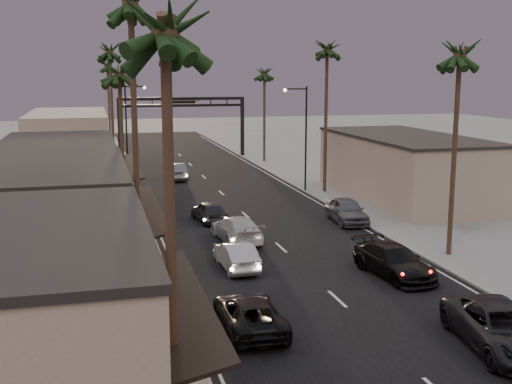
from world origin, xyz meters
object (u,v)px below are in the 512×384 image
palm_rc (264,70)px  curbside_near (503,328)px  streetlight_right (303,130)px  oncoming_pickup (249,314)px  palm_ld (110,48)px  oncoming_silver (236,255)px  palm_la (165,15)px  streetlight_left (129,122)px  palm_rb (327,44)px  curbside_black (394,261)px  palm_far (107,62)px  palm_lc (119,67)px  arch (182,112)px  palm_ra (460,47)px

palm_rc → curbside_near: bearing=-95.2°
streetlight_right → oncoming_pickup: streetlight_right is taller
palm_ld → oncoming_silver: size_ratio=3.27×
palm_la → palm_rc: 57.63m
streetlight_left → palm_ld: palm_ld is taller
streetlight_left → palm_rc: palm_rc is taller
streetlight_right → oncoming_silver: 23.29m
streetlight_right → palm_rb: 7.35m
streetlight_right → oncoming_pickup: 31.14m
palm_la → curbside_black: palm_la is taller
palm_rb → palm_far: size_ratio=1.08×
palm_far → oncoming_pickup: palm_far is taller
streetlight_right → palm_rb: size_ratio=0.63×
palm_la → palm_lc: 27.02m
arch → palm_la: size_ratio=1.15×
palm_lc → palm_rb: palm_rb is taller
arch → palm_rb: palm_rb is taller
arch → oncoming_pickup: bearing=-95.0°
oncoming_pickup → oncoming_silver: bearing=-97.7°
arch → palm_ld: (-8.60, -15.00, 6.88)m
palm_ra → palm_far: size_ratio=1.00×
palm_lc → palm_rb: bearing=24.9°
arch → palm_ra: (8.60, -46.00, 5.91)m
curbside_black → oncoming_pickup: bearing=-157.9°
streetlight_left → palm_rb: size_ratio=0.63×
streetlight_left → palm_far: (-1.38, 20.00, 6.11)m
palm_rc → palm_ld: bearing=-152.4°
curbside_near → palm_rb: bearing=89.6°
palm_ra → curbside_near: bearing=-112.0°
palm_ld → palm_rc: size_ratio=1.16×
palm_lc → curbside_black: 21.52m
arch → oncoming_silver: 45.72m
arch → palm_ld: bearing=-119.8°
curbside_black → streetlight_right: bearing=75.1°
palm_rb → palm_far: 37.98m
streetlight_right → palm_ld: (-15.52, 10.00, 7.09)m
palm_la → palm_lc: size_ratio=1.08×
palm_ld → oncoming_silver: 32.93m
arch → palm_rb: size_ratio=1.07×
palm_lc → palm_ra: 20.99m
oncoming_pickup → curbside_near: curbside_near is taller
streetlight_left → oncoming_silver: bearing=-84.0°
palm_far → streetlight_right: bearing=-65.2°
palm_la → palm_rb: (17.20, 35.00, 0.97)m
streetlight_left → palm_lc: palm_lc is taller
streetlight_right → palm_lc: bearing=-149.9°
palm_far → curbside_near: 67.51m
palm_la → palm_rc: (17.20, 55.00, -0.97)m
oncoming_silver → curbside_black: bearing=154.4°
palm_la → palm_far: bearing=89.8°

